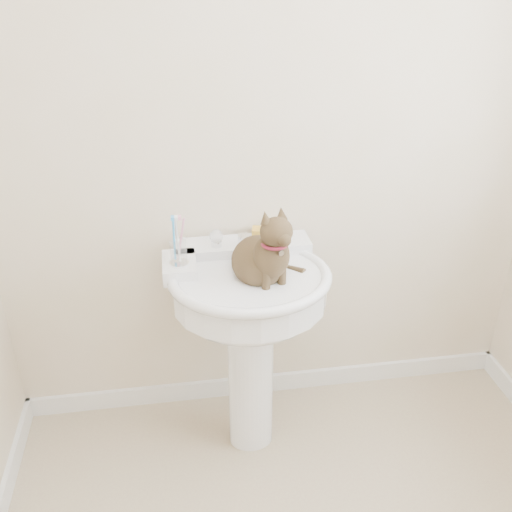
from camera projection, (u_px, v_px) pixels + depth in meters
name	position (u px, v px, depth m)	size (l,w,h in m)	color
wall_back	(274.00, 129.00, 2.13)	(2.20, 0.00, 2.50)	beige
baseboard_back	(271.00, 382.00, 2.68)	(2.20, 0.02, 0.09)	white
pedestal_sink	(249.00, 307.00, 2.13)	(0.61, 0.60, 0.84)	white
faucet	(244.00, 237.00, 2.16)	(0.28, 0.12, 0.14)	silver
soap_bar	(264.00, 232.00, 2.26)	(0.09, 0.06, 0.03)	gold
toothbrush_cup	(178.00, 252.00, 2.03)	(0.07, 0.07, 0.19)	silver
cat	(263.00, 257.00, 2.01)	(0.22, 0.27, 0.40)	brown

